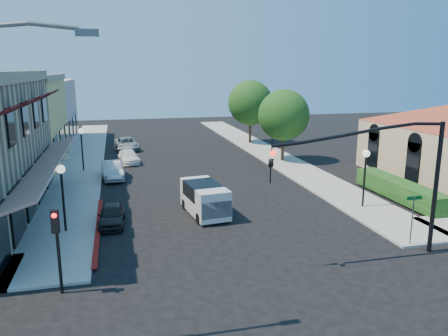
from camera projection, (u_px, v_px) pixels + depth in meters
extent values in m
plane|color=black|center=(277.00, 287.00, 16.83)|extent=(120.00, 120.00, 0.00)
cube|color=#9D9A8E|center=(84.00, 159.00, 40.33)|extent=(3.50, 50.00, 0.12)
cube|color=#9D9A8E|center=(264.00, 151.00, 44.42)|extent=(3.50, 50.00, 0.12)
cube|color=maroon|center=(98.00, 230.00, 22.79)|extent=(0.25, 10.00, 0.06)
cube|color=tan|center=(17.00, 77.00, 23.02)|extent=(0.50, 18.20, 0.60)
cube|color=#561416|center=(46.00, 164.00, 24.32)|extent=(1.75, 17.00, 0.67)
cube|color=#4E0F10|center=(2.00, 113.00, 16.84)|extent=(1.02, 1.50, 0.60)
cube|color=#4E0F10|center=(20.00, 106.00, 20.05)|extent=(1.02, 1.50, 0.60)
cube|color=#4E0F10|center=(33.00, 101.00, 23.27)|extent=(1.02, 1.50, 0.60)
cube|color=#4E0F10|center=(43.00, 97.00, 26.49)|extent=(1.02, 1.50, 0.60)
cube|color=#4E0F10|center=(50.00, 94.00, 29.71)|extent=(1.02, 1.50, 0.60)
cube|color=black|center=(17.00, 213.00, 20.57)|extent=(0.12, 2.60, 2.60)
cube|color=black|center=(30.00, 193.00, 23.78)|extent=(0.12, 2.60, 2.60)
cube|color=black|center=(40.00, 178.00, 27.00)|extent=(0.12, 2.60, 2.60)
cube|color=black|center=(48.00, 167.00, 30.22)|extent=(0.12, 2.60, 2.60)
cube|color=tan|center=(25.00, 112.00, 48.40)|extent=(10.00, 12.00, 7.00)
cube|color=black|center=(413.00, 162.00, 30.69)|extent=(0.12, 1.40, 2.80)
cube|color=black|center=(373.00, 150.00, 35.43)|extent=(0.12, 1.40, 2.80)
cube|color=#133D11|center=(398.00, 200.00, 28.08)|extent=(1.40, 8.00, 1.10)
cylinder|color=#372616|center=(283.00, 150.00, 39.48)|extent=(0.28, 0.28, 2.10)
sphere|color=#133D11|center=(284.00, 115.00, 38.78)|extent=(4.56, 4.56, 4.56)
cylinder|color=#372616|center=(250.00, 133.00, 48.92)|extent=(0.28, 0.28, 2.27)
sphere|color=#133D11|center=(250.00, 103.00, 48.17)|extent=(4.94, 4.94, 4.94)
cylinder|color=black|center=(436.00, 189.00, 19.45)|extent=(0.20, 0.20, 6.00)
cylinder|color=black|center=(361.00, 134.00, 17.96)|extent=(7.80, 0.14, 0.14)
imported|color=black|center=(271.00, 160.00, 17.25)|extent=(0.20, 0.16, 1.00)
sphere|color=#FF0C0C|center=(273.00, 153.00, 17.02)|extent=(0.22, 0.22, 0.22)
cylinder|color=black|center=(59.00, 256.00, 16.05)|extent=(0.12, 0.12, 3.00)
cube|color=black|center=(55.00, 221.00, 15.60)|extent=(0.28, 0.22, 0.85)
sphere|color=#FF0C0C|center=(54.00, 216.00, 15.43)|extent=(0.18, 0.18, 0.18)
cylinder|color=#595B5E|center=(17.00, 27.00, 11.01)|extent=(3.00, 0.12, 0.12)
cube|color=#595B5E|center=(87.00, 33.00, 11.43)|extent=(0.60, 0.25, 0.18)
cylinder|color=#595B5E|center=(412.00, 222.00, 20.39)|extent=(0.06, 0.06, 2.50)
cube|color=#0C591E|center=(414.00, 198.00, 20.13)|extent=(0.80, 0.04, 0.18)
cylinder|color=black|center=(64.00, 203.00, 22.06)|extent=(0.12, 0.12, 3.20)
sphere|color=white|center=(61.00, 169.00, 21.67)|extent=(0.44, 0.44, 0.44)
cylinder|color=black|center=(82.00, 152.00, 35.31)|extent=(0.12, 0.12, 3.20)
sphere|color=white|center=(81.00, 131.00, 34.92)|extent=(0.44, 0.44, 0.44)
cylinder|color=black|center=(364.00, 182.00, 26.03)|extent=(0.12, 0.12, 3.20)
sphere|color=white|center=(366.00, 154.00, 25.65)|extent=(0.44, 0.44, 0.44)
cylinder|color=black|center=(272.00, 141.00, 41.18)|extent=(0.12, 0.12, 3.20)
sphere|color=white|center=(272.00, 122.00, 40.79)|extent=(0.44, 0.44, 0.44)
cube|color=beige|center=(205.00, 198.00, 25.01)|extent=(2.26, 4.25, 1.66)
cube|color=beige|center=(215.00, 209.00, 23.44)|extent=(1.76, 0.77, 0.92)
cube|color=black|center=(213.00, 199.00, 23.63)|extent=(1.57, 0.29, 0.83)
cube|color=black|center=(203.00, 190.00, 25.16)|extent=(2.06, 2.60, 0.83)
cylinder|color=black|center=(199.00, 218.00, 23.62)|extent=(0.31, 0.63, 0.61)
cylinder|color=black|center=(185.00, 204.00, 26.13)|extent=(0.31, 0.63, 0.61)
cylinder|color=black|center=(226.00, 215.00, 24.17)|extent=(0.31, 0.63, 0.61)
cylinder|color=black|center=(210.00, 201.00, 26.69)|extent=(0.31, 0.63, 0.61)
imported|color=black|center=(112.00, 215.00, 23.40)|extent=(1.48, 3.34, 1.12)
imported|color=#B2B4B8|center=(112.00, 170.00, 33.22)|extent=(1.79, 4.18, 1.34)
imported|color=white|center=(129.00, 157.00, 38.91)|extent=(2.05, 4.03, 1.12)
imported|color=#9FA2A4|center=(126.00, 144.00, 45.16)|extent=(2.60, 4.79, 1.27)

